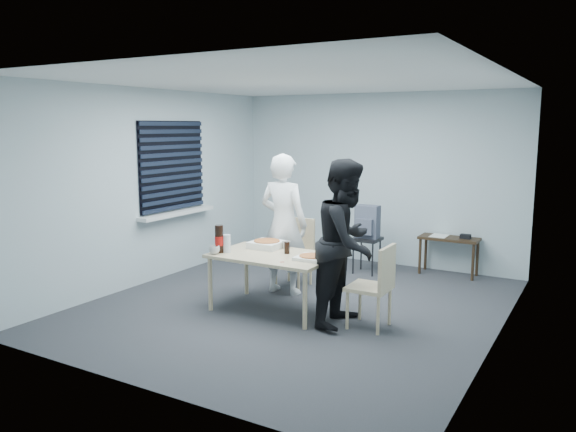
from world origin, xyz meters
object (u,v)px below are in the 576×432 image
Objects in this scene: dining_table at (273,259)px; chair_far at (297,247)px; person_white at (284,224)px; stool at (367,245)px; mug_a at (214,250)px; mug_b at (286,245)px; chair_right at (377,281)px; person_black at (347,243)px; side_table at (449,243)px; soda_bottle at (219,239)px; backpack at (367,222)px.

chair_far is (-0.28, 1.06, -0.09)m from dining_table.
stool is at bearing -111.15° from person_white.
dining_table is 11.02× the size of mug_a.
dining_table is 13.55× the size of mug_b.
chair_right reaches higher than dining_table.
person_black is at bearing -73.88° from stool.
person_white is at bearing -130.00° from side_table.
chair_far is 0.81m from mug_b.
soda_bottle reaches higher than chair_right.
backpack reaches higher than soda_bottle.
backpack is (0.55, 1.41, -0.14)m from person_white.
person_black is at bearing -100.11° from side_table.
dining_table is 2.91m from side_table.
chair_far is 1.72× the size of stool.
person_white reaches higher than mug_b.
chair_far is at bearing 48.69° from person_black.
stool is 2.59m from mug_a.
person_black is 14.39× the size of mug_a.
chair_far reaches higher than side_table.
mug_b is (-0.32, -1.75, -0.04)m from backpack.
person_white is 1.60m from stool.
chair_right is at bearing 157.11° from person_white.
mug_a is 1.23× the size of mug_b.
person_white reaches higher than soda_bottle.
backpack is 3.82× the size of mug_a.
stool is at bearing 69.88° from mug_a.
backpack is at bearing 69.03° from soda_bottle.
backpack is 1.47× the size of soda_bottle.
chair_right is at bearing -65.35° from stool.
chair_far is at bearing 77.84° from mug_a.
mug_a is at bearing 71.38° from person_white.
mug_b is at bearing 166.74° from chair_right.
soda_bottle is at bearing 99.99° from person_black.
soda_bottle is (-0.89, -2.33, 0.41)m from stool.
person_black is 2.14m from backpack.
backpack is at bearing 59.91° from chair_far.
backpack is (-0.60, 2.05, -0.14)m from person_black.
chair_far is 1.44m from mug_a.
chair_far reaches higher than mug_b.
side_table is 2.64m from mug_b.
side_table is (0.10, 2.54, -0.05)m from chair_right.
side_table is at bearing 87.65° from chair_right.
person_black reaches higher than mug_b.
chair_right is 1.67m from person_white.
dining_table is 2.12m from stool.
chair_right reaches higher than mug_a.
dining_table is 1.26m from chair_right.
dining_table is 0.76m from person_white.
backpack reaches higher than stool.
dining_table is at bearing 22.26° from soda_bottle.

